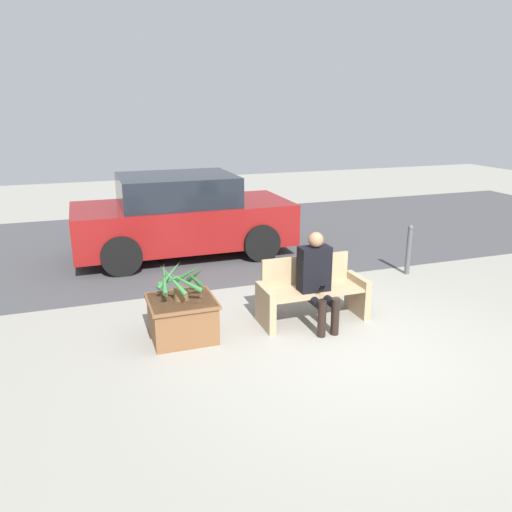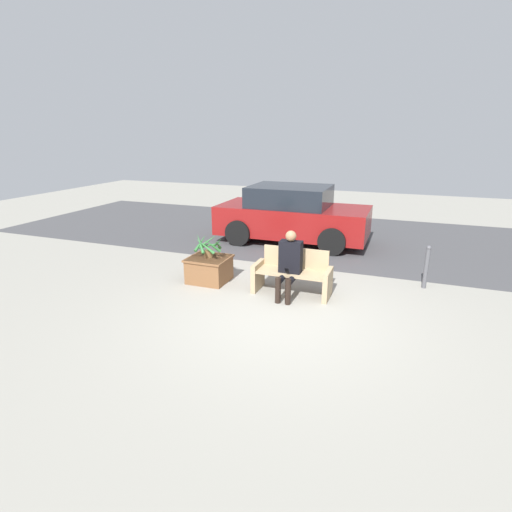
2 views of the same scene
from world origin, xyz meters
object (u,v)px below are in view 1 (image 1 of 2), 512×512
Objects in this scene: person_seated at (317,276)px; bollard_post at (409,249)px; planter_box at (182,317)px; potted_plant at (181,281)px; parked_car at (182,216)px; bench at (312,292)px.

person_seated is 2.71m from bollard_post.
planter_box is at bearing 174.00° from person_seated.
potted_plant is 3.59m from parked_car.
parked_car reaches higher than bench.
bench is at bearing 0.00° from planter_box.
person_seated is at bearing -150.80° from bollard_post.
person_seated is 1.43× the size of bollard_post.
parked_car is at bearing 78.46° from planter_box.
person_seated is 2.05× the size of potted_plant.
parked_car is at bearing 78.46° from potted_plant.
potted_plant is at bearing 179.43° from bench.
potted_plant is (0.00, 0.02, 0.46)m from planter_box.
bollard_post is (2.33, 1.14, 0.06)m from bench.
potted_plant is at bearing -101.54° from parked_car.
planter_box is at bearing -103.01° from potted_plant.
planter_box is 3.64m from parked_car.
bench is 2.60m from bollard_post.
bench is 1.68× the size of bollard_post.
person_seated is 1.73m from potted_plant.
bench is at bearing -0.57° from potted_plant.
bollard_post is (4.07, 1.12, -0.29)m from potted_plant.
planter_box is 0.46m from potted_plant.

